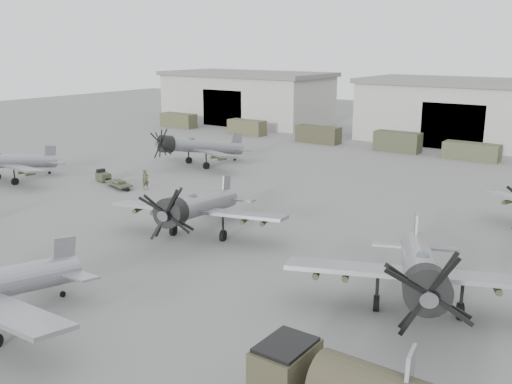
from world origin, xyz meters
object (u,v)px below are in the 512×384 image
Objects in this scene: aircraft_mid_1 at (196,207)px; ground_crew at (145,180)px; aircraft_far_0 at (196,146)px; aircraft_mid_0 at (3,162)px; aircraft_mid_2 at (421,270)px; tug_trailer at (109,179)px.

aircraft_mid_1 is 15.40m from ground_crew.
aircraft_mid_1 is at bearing -31.16° from aircraft_far_0.
aircraft_far_0 is (-16.45, 18.58, -0.05)m from aircraft_mid_1.
aircraft_mid_0 is 19.86m from aircraft_far_0.
tug_trailer is at bearing 141.58° from aircraft_mid_2.
ground_crew is at bearing 21.34° from tug_trailer.
aircraft_mid_1 is 0.95× the size of aircraft_mid_2.
ground_crew is at bearing -56.19° from aircraft_far_0.
tug_trailer is (-34.78, 9.71, -2.03)m from aircraft_mid_2.
aircraft_mid_1 is 2.10× the size of tug_trailer.
aircraft_far_0 is 11.55m from tug_trailer.
aircraft_mid_1 is at bearing 148.97° from aircraft_mid_2.
aircraft_mid_2 is at bearing -1.82° from aircraft_mid_0.
aircraft_far_0 reaches higher than ground_crew.
aircraft_mid_1 is 1.02× the size of aircraft_far_0.
tug_trailer is (-17.86, 7.27, -1.86)m from aircraft_mid_1.
aircraft_far_0 is 2.05× the size of tug_trailer.
aircraft_mid_2 is 7.04× the size of ground_crew.
aircraft_mid_0 is at bearing -132.21° from tug_trailer.
aircraft_far_0 is 11.37m from ground_crew.
aircraft_mid_1 reaches higher than aircraft_far_0.
aircraft_mid_2 is 2.21× the size of tug_trailer.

